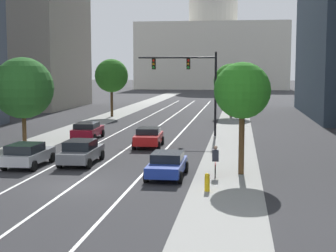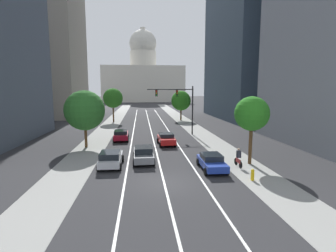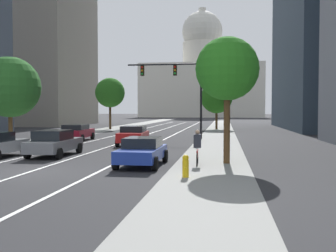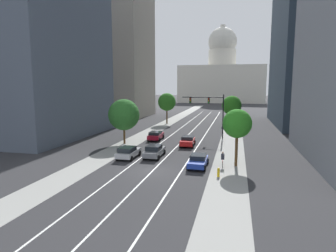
% 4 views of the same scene
% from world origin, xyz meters
% --- Properties ---
extents(ground_plane, '(400.00, 400.00, 0.00)m').
position_xyz_m(ground_plane, '(0.00, 40.00, 0.00)').
color(ground_plane, '#2B2B2D').
extents(sidewalk_left, '(3.64, 130.00, 0.01)m').
position_xyz_m(sidewalk_left, '(-7.70, 35.00, 0.01)').
color(sidewalk_left, gray).
rests_on(sidewalk_left, ground).
extents(sidewalk_right, '(3.64, 130.00, 0.01)m').
position_xyz_m(sidewalk_right, '(7.70, 35.00, 0.01)').
color(sidewalk_right, gray).
rests_on(sidewalk_right, ground).
extents(lane_stripe_left, '(0.16, 90.00, 0.01)m').
position_xyz_m(lane_stripe_left, '(-2.94, 25.00, 0.01)').
color(lane_stripe_left, white).
rests_on(lane_stripe_left, ground).
extents(lane_stripe_center, '(0.16, 90.00, 0.01)m').
position_xyz_m(lane_stripe_center, '(0.00, 25.00, 0.01)').
color(lane_stripe_center, white).
rests_on(lane_stripe_center, ground).
extents(lane_stripe_right, '(0.16, 90.00, 0.01)m').
position_xyz_m(lane_stripe_right, '(2.94, 25.00, 0.01)').
color(lane_stripe_right, white).
rests_on(lane_stripe_right, ground).
extents(office_tower_far_left, '(14.78, 19.67, 42.87)m').
position_xyz_m(office_tower_far_left, '(-23.85, 50.61, 21.47)').
color(office_tower_far_left, '#9E9384').
rests_on(office_tower_far_left, ground).
extents(office_tower_far_right, '(17.61, 29.16, 51.66)m').
position_xyz_m(office_tower_far_right, '(25.23, 42.51, 25.86)').
color(office_tower_far_right, '#334251').
rests_on(office_tower_far_right, ground).
extents(capitol_building, '(43.80, 23.94, 40.35)m').
position_xyz_m(capitol_building, '(0.00, 131.44, 13.50)').
color(capitol_building, beige).
rests_on(capitol_building, ground).
extents(car_gray, '(2.10, 4.62, 1.52)m').
position_xyz_m(car_gray, '(-1.47, 6.02, 0.78)').
color(car_gray, slate).
rests_on(car_gray, ground).
extents(car_crimson, '(2.21, 4.44, 1.42)m').
position_xyz_m(car_crimson, '(-4.41, 17.08, 0.77)').
color(car_crimson, maroon).
rests_on(car_crimson, ground).
extents(car_red, '(2.22, 4.11, 1.46)m').
position_xyz_m(car_red, '(1.47, 13.53, 0.77)').
color(car_red, red).
rests_on(car_red, ground).
extents(car_silver, '(2.10, 4.25, 1.46)m').
position_xyz_m(car_silver, '(-4.41, 4.71, 0.77)').
color(car_silver, '#B2B5BA').
rests_on(car_silver, ground).
extents(car_blue, '(2.02, 4.29, 1.36)m').
position_xyz_m(car_blue, '(4.41, 2.90, 0.72)').
color(car_blue, '#1E389E').
rests_on(car_blue, ground).
extents(traffic_signal_mast, '(6.97, 0.39, 7.40)m').
position_xyz_m(traffic_signal_mast, '(4.14, 20.63, 5.26)').
color(traffic_signal_mast, black).
rests_on(traffic_signal_mast, ground).
extents(fire_hydrant, '(0.26, 0.35, 0.91)m').
position_xyz_m(fire_hydrant, '(6.80, -0.10, 0.46)').
color(fire_hydrant, yellow).
rests_on(fire_hydrant, ground).
extents(cyclist, '(0.37, 1.70, 1.72)m').
position_xyz_m(cyclist, '(7.03, 3.46, 0.85)').
color(cyclist, black).
rests_on(cyclist, ground).
extents(street_tree_near_left, '(4.73, 4.73, 6.83)m').
position_xyz_m(street_tree_near_left, '(-8.26, 13.04, 4.46)').
color(street_tree_near_left, '#51381E').
rests_on(street_tree_near_left, ground).
extents(street_tree_mid_right, '(3.17, 3.17, 6.32)m').
position_xyz_m(street_tree_mid_right, '(8.44, 4.28, 4.71)').
color(street_tree_mid_right, '#51381E').
rests_on(street_tree_mid_right, ground).
extents(street_tree_mid_left, '(4.10, 4.10, 7.13)m').
position_xyz_m(street_tree_mid_left, '(-7.43, 37.34, 5.06)').
color(street_tree_mid_left, '#51381E').
rests_on(street_tree_mid_left, ground).
extents(street_tree_far_right, '(4.37, 4.37, 6.58)m').
position_xyz_m(street_tree_far_right, '(7.24, 39.16, 4.38)').
color(street_tree_far_right, '#51381E').
rests_on(street_tree_far_right, ground).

